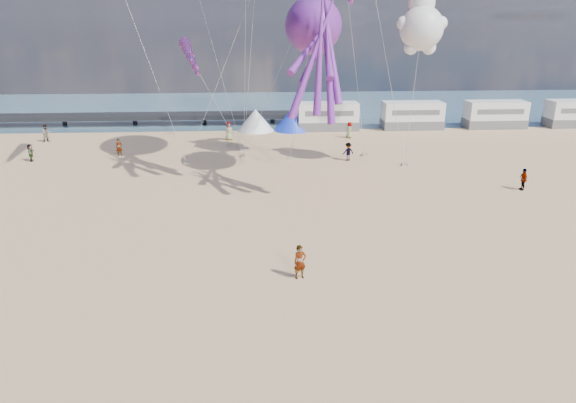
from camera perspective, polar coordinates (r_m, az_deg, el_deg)
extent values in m
plane|color=tan|center=(20.14, 2.47, -16.43)|extent=(120.00, 120.00, 0.00)
plane|color=#3E6177|center=(72.14, -2.01, 10.40)|extent=(120.00, 120.00, 0.00)
cube|color=black|center=(66.49, -26.91, 8.32)|extent=(60.00, 3.00, 0.50)
cube|color=silver|center=(57.62, 4.44, 9.42)|extent=(6.60, 2.50, 3.00)
cube|color=silver|center=(59.66, 13.64, 9.29)|extent=(6.60, 2.50, 3.00)
cube|color=silver|center=(63.07, 22.03, 8.96)|extent=(6.60, 2.50, 3.00)
cone|color=white|center=(57.15, -3.64, 9.05)|extent=(4.00, 4.00, 2.40)
cone|color=#1933CC|center=(57.27, 0.42, 9.11)|extent=(4.00, 4.00, 2.40)
imported|color=tan|center=(24.69, 1.34, -6.74)|extent=(0.72, 0.57, 1.72)
imported|color=#7F6659|center=(52.95, -6.60, 7.79)|extent=(0.81, 0.78, 1.87)
imported|color=#7F6659|center=(57.19, -25.26, 6.87)|extent=(1.01, 0.98, 1.75)
imported|color=#7F6659|center=(45.22, 6.69, 5.52)|extent=(0.91, 0.79, 1.59)
imported|color=#7F6659|center=(40.88, 24.68, 2.26)|extent=(0.61, 1.05, 1.62)
imported|color=#7F6659|center=(50.06, -26.69, 4.87)|extent=(0.56, 0.94, 1.49)
imported|color=#7F6659|center=(48.89, -18.25, 5.72)|extent=(1.49, 0.62, 1.56)
imported|color=#7F6659|center=(53.90, 6.82, 7.89)|extent=(0.72, 0.71, 1.68)
cube|color=gray|center=(44.62, -11.18, 4.17)|extent=(0.50, 0.35, 0.22)
cube|color=gray|center=(45.47, 0.20, 4.84)|extent=(0.50, 0.35, 0.22)
cube|color=gray|center=(44.55, 12.81, 4.02)|extent=(0.50, 0.35, 0.22)
cube|color=gray|center=(47.13, 8.52, 5.16)|extent=(0.50, 0.35, 0.22)
cube|color=gray|center=(46.46, -4.94, 5.10)|extent=(0.50, 0.35, 0.22)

